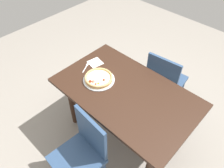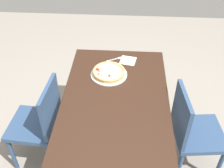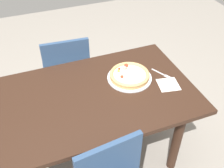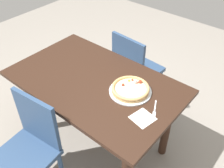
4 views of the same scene
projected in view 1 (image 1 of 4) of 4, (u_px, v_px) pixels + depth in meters
The scene contains 8 objects.
ground_plane at pixel (123, 133), 2.60m from camera, with size 6.00×6.00×0.00m, color gray.
dining_table at pixel (125, 99), 2.16m from camera, with size 1.37×0.84×0.73m.
chair_near at pixel (82, 152), 1.91m from camera, with size 0.43×0.43×0.86m.
chair_far at pixel (164, 80), 2.55m from camera, with size 0.44×0.44×0.86m.
plate at pixel (99, 80), 2.18m from camera, with size 0.32×0.32×0.01m, color silver.
pizza at pixel (99, 78), 2.16m from camera, with size 0.28×0.28×0.05m.
fork at pixel (86, 67), 2.32m from camera, with size 0.09×0.15×0.00m.
napkin at pixel (95, 63), 2.37m from camera, with size 0.14×0.14×0.00m, color white.
Camera 1 is at (0.88, -1.11, 2.26)m, focal length 34.76 mm.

